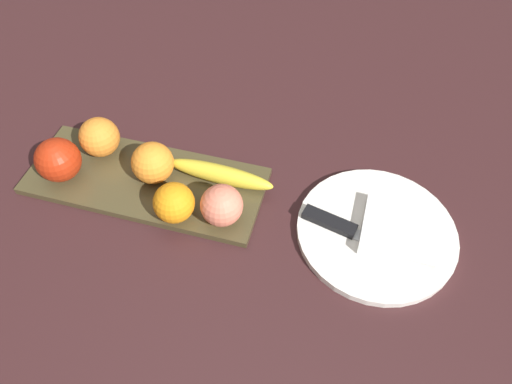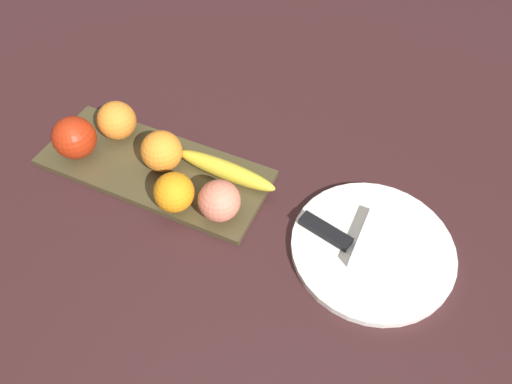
{
  "view_description": "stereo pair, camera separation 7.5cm",
  "coord_description": "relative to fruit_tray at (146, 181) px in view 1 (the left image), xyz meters",
  "views": [
    {
      "loc": [
        0.28,
        -0.42,
        0.63
      ],
      "look_at": [
        0.16,
        0.03,
        0.04
      ],
      "focal_mm": 32.23,
      "sensor_mm": 36.0,
      "label": 1
    },
    {
      "loc": [
        0.36,
        -0.4,
        0.63
      ],
      "look_at": [
        0.16,
        0.03,
        0.04
      ],
      "focal_mm": 32.23,
      "sensor_mm": 36.0,
      "label": 2
    }
  ],
  "objects": [
    {
      "name": "knife",
      "position": [
        0.34,
        -0.01,
        0.01
      ],
      "size": [
        0.18,
        0.06,
        0.01
      ],
      "rotation": [
        0.0,
        0.0,
        -0.23
      ],
      "color": "silver",
      "rests_on": "dinner_plate"
    },
    {
      "name": "orange_center",
      "position": [
        0.02,
        0.01,
        0.04
      ],
      "size": [
        0.07,
        0.07,
        0.07
      ],
      "primitive_type": "sphere",
      "color": "orange",
      "rests_on": "fruit_tray"
    },
    {
      "name": "dinner_plate",
      "position": [
        0.41,
        0.0,
        0.0
      ],
      "size": [
        0.26,
        0.26,
        0.01
      ],
      "primitive_type": "cylinder",
      "color": "white",
      "rests_on": "ground_plane"
    },
    {
      "name": "orange_near_banana",
      "position": [
        -0.1,
        0.04,
        0.04
      ],
      "size": [
        0.07,
        0.07,
        0.07
      ],
      "primitive_type": "sphere",
      "color": "orange",
      "rests_on": "fruit_tray"
    },
    {
      "name": "fruit_tray",
      "position": [
        0.0,
        0.0,
        0.0
      ],
      "size": [
        0.42,
        0.17,
        0.01
      ],
      "primitive_type": "cube",
      "color": "#473F25",
      "rests_on": "ground_plane"
    },
    {
      "name": "peach",
      "position": [
        0.16,
        -0.04,
        0.04
      ],
      "size": [
        0.07,
        0.07,
        0.07
      ],
      "primitive_type": "sphere",
      "color": "#ED7E61",
      "rests_on": "fruit_tray"
    },
    {
      "name": "apple",
      "position": [
        -0.14,
        -0.03,
        0.04
      ],
      "size": [
        0.08,
        0.08,
        0.08
      ],
      "primitive_type": "sphere",
      "color": "#B2290F",
      "rests_on": "fruit_tray"
    },
    {
      "name": "orange_near_apple",
      "position": [
        0.08,
        -0.06,
        0.04
      ],
      "size": [
        0.07,
        0.07,
        0.07
      ],
      "primitive_type": "sphere",
      "color": "orange",
      "rests_on": "fruit_tray"
    },
    {
      "name": "banana",
      "position": [
        0.13,
        0.03,
        0.02
      ],
      "size": [
        0.19,
        0.04,
        0.03
      ],
      "primitive_type": "ellipsoid",
      "rotation": [
        0.0,
        0.0,
        -0.04
      ],
      "color": "yellow",
      "rests_on": "fruit_tray"
    },
    {
      "name": "ground_plane",
      "position": [
        0.04,
        -0.03,
        -0.01
      ],
      "size": [
        2.4,
        2.4,
        0.0
      ],
      "primitive_type": "plane",
      "color": "#371C1D"
    },
    {
      "name": "folded_napkin",
      "position": [
        0.44,
        0.0,
        0.02
      ],
      "size": [
        0.12,
        0.11,
        0.02
      ],
      "primitive_type": "cube",
      "rotation": [
        0.0,
        0.0,
        -0.02
      ],
      "color": "white",
      "rests_on": "dinner_plate"
    }
  ]
}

